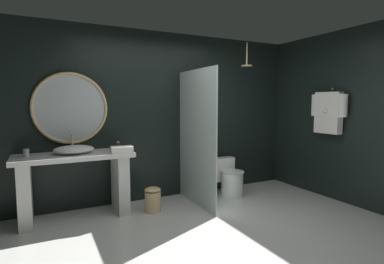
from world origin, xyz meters
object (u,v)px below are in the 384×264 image
object	(u,v)px
folded_hand_towel	(122,149)
soap_dispenser	(118,146)
waste_bin	(153,199)
vessel_sink	(74,149)
toilet	(230,179)
round_wall_mirror	(71,108)
hanging_bathrobe	(328,111)
tumbler_cup	(26,153)
rain_shower_head	(247,63)

from	to	relation	value
folded_hand_towel	soap_dispenser	bearing A→B (deg)	88.83
soap_dispenser	waste_bin	distance (m)	0.88
vessel_sink	soap_dispenser	distance (m)	0.58
vessel_sink	toilet	size ratio (longest dim) A/B	0.85
soap_dispenser	toilet	xyz separation A→B (m)	(1.78, -0.12, -0.65)
round_wall_mirror	waste_bin	size ratio (longest dim) A/B	2.82
round_wall_mirror	toilet	size ratio (longest dim) A/B	1.67
soap_dispenser	hanging_bathrobe	world-z (taller)	hanging_bathrobe
tumbler_cup	round_wall_mirror	bearing A→B (deg)	25.17
folded_hand_towel	round_wall_mirror	bearing A→B (deg)	140.69
soap_dispenser	round_wall_mirror	distance (m)	0.82
soap_dispenser	toilet	size ratio (longest dim) A/B	0.21
hanging_bathrobe	waste_bin	xyz separation A→B (m)	(-2.63, 0.67, -1.21)
vessel_sink	tumbler_cup	distance (m)	0.55
vessel_sink	folded_hand_towel	world-z (taller)	vessel_sink
tumbler_cup	rain_shower_head	world-z (taller)	rain_shower_head
soap_dispenser	toilet	bearing A→B (deg)	-3.92
tumbler_cup	folded_hand_towel	bearing A→B (deg)	-10.69
tumbler_cup	soap_dispenser	world-z (taller)	soap_dispenser
round_wall_mirror	hanging_bathrobe	distance (m)	3.80
round_wall_mirror	waste_bin	distance (m)	1.68
vessel_sink	soap_dispenser	world-z (taller)	vessel_sink
hanging_bathrobe	vessel_sink	bearing A→B (deg)	165.36
rain_shower_head	waste_bin	xyz separation A→B (m)	(-1.75, -0.24, -1.99)
soap_dispenser	hanging_bathrobe	distance (m)	3.21
vessel_sink	tumbler_cup	world-z (taller)	vessel_sink
waste_bin	toilet	bearing A→B (deg)	6.78
rain_shower_head	folded_hand_towel	world-z (taller)	rain_shower_head
tumbler_cup	folded_hand_towel	world-z (taller)	tumbler_cup
tumbler_cup	waste_bin	distance (m)	1.71
vessel_sink	rain_shower_head	xyz separation A→B (m)	(2.72, -0.03, 1.26)
soap_dispenser	rain_shower_head	xyz separation A→B (m)	(2.14, -0.05, 1.26)
soap_dispenser	rain_shower_head	distance (m)	2.48
vessel_sink	soap_dispenser	bearing A→B (deg)	1.72
rain_shower_head	vessel_sink	bearing A→B (deg)	179.30
vessel_sink	toilet	bearing A→B (deg)	-2.54
round_wall_mirror	hanging_bathrobe	world-z (taller)	round_wall_mirror
vessel_sink	rain_shower_head	distance (m)	3.00
toilet	waste_bin	xyz separation A→B (m)	(-1.39, -0.16, -0.09)
vessel_sink	hanging_bathrobe	world-z (taller)	hanging_bathrobe
rain_shower_head	hanging_bathrobe	bearing A→B (deg)	-45.67
waste_bin	tumbler_cup	bearing A→B (deg)	170.05
soap_dispenser	hanging_bathrobe	bearing A→B (deg)	-17.58
round_wall_mirror	soap_dispenser	bearing A→B (deg)	-22.31
tumbler_cup	hanging_bathrobe	world-z (taller)	hanging_bathrobe
vessel_sink	hanging_bathrobe	size ratio (longest dim) A/B	0.71
folded_hand_towel	toilet	bearing A→B (deg)	3.51
tumbler_cup	waste_bin	bearing A→B (deg)	-9.95
toilet	vessel_sink	bearing A→B (deg)	177.46
round_wall_mirror	hanging_bathrobe	xyz separation A→B (m)	(3.61, -1.20, -0.05)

